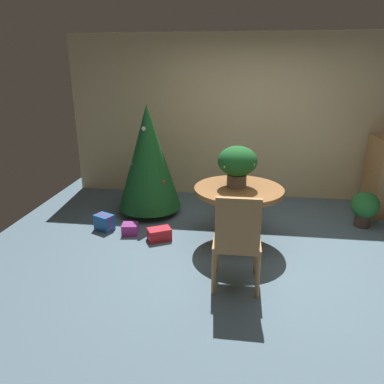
{
  "coord_description": "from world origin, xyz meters",
  "views": [
    {
      "loc": [
        -0.2,
        -3.74,
        2.09
      ],
      "look_at": [
        -0.72,
        0.16,
        0.71
      ],
      "focal_mm": 33.57,
      "sensor_mm": 36.0,
      "label": 1
    }
  ],
  "objects": [
    {
      "name": "ground_plane",
      "position": [
        0.0,
        0.0,
        0.0
      ],
      "size": [
        6.6,
        6.6,
        0.0
      ],
      "primitive_type": "plane",
      "color": "slate"
    },
    {
      "name": "wooden_chair_far",
      "position": [
        -0.18,
        1.24,
        0.54
      ],
      "size": [
        0.4,
        0.41,
        1.0
      ],
      "color": "#B27F4C",
      "rests_on": "ground_plane"
    },
    {
      "name": "gift_box_purple",
      "position": [
        -1.57,
        0.42,
        0.07
      ],
      "size": [
        0.23,
        0.22,
        0.14
      ],
      "color": "#9E287A",
      "rests_on": "ground_plane"
    },
    {
      "name": "wooden_chair_near",
      "position": [
        -0.18,
        -0.65,
        0.56
      ],
      "size": [
        0.46,
        0.45,
        1.0
      ],
      "color": "#B27F4C",
      "rests_on": "ground_plane"
    },
    {
      "name": "back_wall_panel",
      "position": [
        0.0,
        2.2,
        1.3
      ],
      "size": [
        6.0,
        0.1,
        2.6
      ],
      "primitive_type": "cube",
      "color": "beige",
      "rests_on": "ground_plane"
    },
    {
      "name": "gift_box_red",
      "position": [
        -1.15,
        0.3,
        0.08
      ],
      "size": [
        0.34,
        0.3,
        0.16
      ],
      "color": "red",
      "rests_on": "ground_plane"
    },
    {
      "name": "flower_vase",
      "position": [
        -0.21,
        0.4,
        1.02
      ],
      "size": [
        0.47,
        0.47,
        0.49
      ],
      "color": "#665B51",
      "rests_on": "round_dining_table"
    },
    {
      "name": "round_dining_table",
      "position": [
        -0.18,
        0.36,
        0.54
      ],
      "size": [
        1.07,
        1.07,
        0.72
      ],
      "color": "brown",
      "rests_on": "ground_plane"
    },
    {
      "name": "gift_box_blue",
      "position": [
        -1.96,
        0.5,
        0.11
      ],
      "size": [
        0.29,
        0.26,
        0.21
      ],
      "color": "#1E569E",
      "rests_on": "ground_plane"
    },
    {
      "name": "holiday_tree",
      "position": [
        -1.48,
        1.16,
        0.86
      ],
      "size": [
        0.92,
        0.92,
        1.61
      ],
      "color": "brown",
      "rests_on": "ground_plane"
    },
    {
      "name": "potted_plant",
      "position": [
        1.54,
        1.08,
        0.28
      ],
      "size": [
        0.37,
        0.37,
        0.5
      ],
      "color": "#4C382D",
      "rests_on": "ground_plane"
    }
  ]
}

